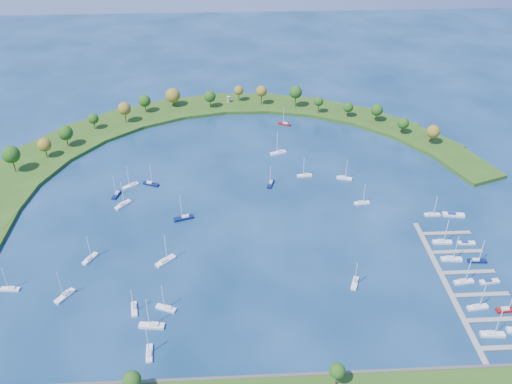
{
  "coord_description": "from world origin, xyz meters",
  "views": [
    {
      "loc": [
        -6.96,
        -218.77,
        150.93
      ],
      "look_at": [
        5.0,
        5.0,
        4.0
      ],
      "focal_mm": 38.1,
      "sensor_mm": 36.0,
      "label": 1
    }
  ],
  "objects_px": {
    "moored_boat_6": "(305,175)",
    "moored_boat_17": "(152,325)",
    "moored_boat_7": "(362,202)",
    "docked_boat_6": "(451,258)",
    "moored_boat_10": "(165,260)",
    "docked_boat_2": "(478,307)",
    "docked_boat_0": "(492,334)",
    "moored_boat_0": "(10,288)",
    "moored_boat_12": "(271,183)",
    "moored_boat_19": "(131,185)",
    "docked_boat_11": "(453,215)",
    "moored_boat_5": "(284,123)",
    "moored_boat_13": "(344,178)",
    "moored_boat_8": "(134,308)",
    "docked_boat_5": "(489,281)",
    "docked_boat_3": "(507,309)",
    "moored_boat_3": "(90,258)",
    "moored_boat_11": "(151,183)",
    "harbor_tower": "(229,99)",
    "docked_boat_4": "(464,281)",
    "moored_boat_16": "(278,152)",
    "moored_boat_4": "(355,282)",
    "docked_boat_7": "(477,260)",
    "docked_boat_9": "(466,243)",
    "moored_boat_15": "(184,217)",
    "dock_system": "(464,283)",
    "moored_boat_14": "(123,204)",
    "moored_boat_2": "(65,295)",
    "moored_boat_9": "(117,194)",
    "moored_boat_18": "(166,308)",
    "docked_boat_8": "(442,241)",
    "docked_boat_10": "(432,214)",
    "moored_boat_1": "(149,353)"
  },
  "relations": [
    {
      "from": "moored_boat_10",
      "to": "moored_boat_15",
      "type": "bearing_deg",
      "value": 35.31
    },
    {
      "from": "moored_boat_3",
      "to": "moored_boat_9",
      "type": "xyz_separation_m",
      "value": [
        3.41,
        49.3,
        -0.01
      ]
    },
    {
      "from": "docked_boat_9",
      "to": "docked_boat_2",
      "type": "bearing_deg",
      "value": -101.81
    },
    {
      "from": "moored_boat_3",
      "to": "docked_boat_8",
      "type": "xyz_separation_m",
      "value": [
        153.62,
        3.16,
        0.01
      ]
    },
    {
      "from": "docked_boat_0",
      "to": "docked_boat_6",
      "type": "distance_m",
      "value": 41.75
    },
    {
      "from": "moored_boat_11",
      "to": "docked_boat_2",
      "type": "distance_m",
      "value": 164.5
    },
    {
      "from": "moored_boat_15",
      "to": "moored_boat_18",
      "type": "relative_size",
      "value": 1.15
    },
    {
      "from": "harbor_tower",
      "to": "moored_boat_8",
      "type": "distance_m",
      "value": 191.05
    },
    {
      "from": "moored_boat_2",
      "to": "moored_boat_15",
      "type": "height_order",
      "value": "moored_boat_15"
    },
    {
      "from": "harbor_tower",
      "to": "moored_boat_16",
      "type": "xyz_separation_m",
      "value": [
        27.44,
        -68.72,
        -3.13
      ]
    },
    {
      "from": "docked_boat_7",
      "to": "docked_boat_9",
      "type": "bearing_deg",
      "value": 93.99
    },
    {
      "from": "moored_boat_5",
      "to": "moored_boat_13",
      "type": "distance_m",
      "value": 70.47
    },
    {
      "from": "moored_boat_3",
      "to": "moored_boat_11",
      "type": "xyz_separation_m",
      "value": [
        19.45,
        58.44,
        0.01
      ]
    },
    {
      "from": "moored_boat_12",
      "to": "moored_boat_19",
      "type": "height_order",
      "value": "moored_boat_19"
    },
    {
      "from": "moored_boat_19",
      "to": "docked_boat_0",
      "type": "relative_size",
      "value": 0.96
    },
    {
      "from": "moored_boat_2",
      "to": "docked_boat_9",
      "type": "height_order",
      "value": "moored_boat_2"
    },
    {
      "from": "moored_boat_4",
      "to": "moored_boat_6",
      "type": "bearing_deg",
      "value": -152.14
    },
    {
      "from": "moored_boat_8",
      "to": "docked_boat_6",
      "type": "height_order",
      "value": "docked_boat_6"
    },
    {
      "from": "docked_boat_4",
      "to": "moored_boat_4",
      "type": "bearing_deg",
      "value": 170.68
    },
    {
      "from": "moored_boat_16",
      "to": "docked_boat_11",
      "type": "relative_size",
      "value": 1.32
    },
    {
      "from": "moored_boat_7",
      "to": "docked_boat_6",
      "type": "distance_m",
      "value": 52.65
    },
    {
      "from": "moored_boat_14",
      "to": "moored_boat_7",
      "type": "bearing_deg",
      "value": -53.64
    },
    {
      "from": "moored_boat_10",
      "to": "docked_boat_2",
      "type": "distance_m",
      "value": 125.88
    },
    {
      "from": "moored_boat_18",
      "to": "docked_boat_7",
      "type": "xyz_separation_m",
      "value": [
        129.27,
        20.74,
        -0.01
      ]
    },
    {
      "from": "docked_boat_10",
      "to": "moored_boat_1",
      "type": "bearing_deg",
      "value": -147.04
    },
    {
      "from": "moored_boat_9",
      "to": "docked_boat_6",
      "type": "xyz_separation_m",
      "value": [
        150.2,
        -57.82,
        0.04
      ]
    },
    {
      "from": "moored_boat_1",
      "to": "moored_boat_6",
      "type": "height_order",
      "value": "moored_boat_1"
    },
    {
      "from": "moored_boat_3",
      "to": "moored_boat_14",
      "type": "xyz_separation_m",
      "value": [
        7.89,
        40.05,
        0.04
      ]
    },
    {
      "from": "harbor_tower",
      "to": "moored_boat_9",
      "type": "xyz_separation_m",
      "value": [
        -57.37,
        -107.22,
        -3.19
      ]
    },
    {
      "from": "docked_boat_4",
      "to": "docked_boat_6",
      "type": "bearing_deg",
      "value": 82.78
    },
    {
      "from": "moored_boat_3",
      "to": "moored_boat_9",
      "type": "height_order",
      "value": "moored_boat_3"
    },
    {
      "from": "dock_system",
      "to": "docked_boat_9",
      "type": "xyz_separation_m",
      "value": [
        10.69,
        25.34,
        0.22
      ]
    },
    {
      "from": "docked_boat_5",
      "to": "docked_boat_6",
      "type": "relative_size",
      "value": 0.63
    },
    {
      "from": "docked_boat_10",
      "to": "harbor_tower",
      "type": "bearing_deg",
      "value": 127.29
    },
    {
      "from": "moored_boat_3",
      "to": "docked_boat_4",
      "type": "bearing_deg",
      "value": -68.84
    },
    {
      "from": "harbor_tower",
      "to": "moored_boat_17",
      "type": "height_order",
      "value": "moored_boat_17"
    },
    {
      "from": "moored_boat_8",
      "to": "moored_boat_9",
      "type": "relative_size",
      "value": 0.97
    },
    {
      "from": "moored_boat_8",
      "to": "moored_boat_12",
      "type": "distance_m",
      "value": 104.06
    },
    {
      "from": "moored_boat_7",
      "to": "docked_boat_11",
      "type": "bearing_deg",
      "value": -21.93
    },
    {
      "from": "moored_boat_6",
      "to": "moored_boat_17",
      "type": "bearing_deg",
      "value": 50.34
    },
    {
      "from": "moored_boat_0",
      "to": "docked_boat_11",
      "type": "bearing_deg",
      "value": -163.59
    },
    {
      "from": "moored_boat_2",
      "to": "moored_boat_9",
      "type": "relative_size",
      "value": 1.13
    },
    {
      "from": "moored_boat_0",
      "to": "moored_boat_7",
      "type": "distance_m",
      "value": 161.39
    },
    {
      "from": "moored_boat_16",
      "to": "moored_boat_18",
      "type": "bearing_deg",
      "value": 46.33
    },
    {
      "from": "docked_boat_0",
      "to": "docked_boat_3",
      "type": "xyz_separation_m",
      "value": [
        10.51,
        11.57,
        -0.02
      ]
    },
    {
      "from": "docked_boat_3",
      "to": "moored_boat_6",
      "type": "bearing_deg",
      "value": 119.01
    },
    {
      "from": "dock_system",
      "to": "moored_boat_8",
      "type": "relative_size",
      "value": 7.28
    },
    {
      "from": "harbor_tower",
      "to": "docked_boat_7",
      "type": "distance_m",
      "value": 196.16
    },
    {
      "from": "moored_boat_12",
      "to": "docked_boat_8",
      "type": "xyz_separation_m",
      "value": [
        72.28,
        -52.16,
        0.02
      ]
    },
    {
      "from": "moored_boat_16",
      "to": "moored_boat_18",
      "type": "height_order",
      "value": "moored_boat_16"
    }
  ]
}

